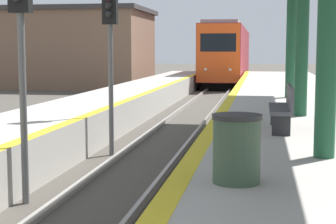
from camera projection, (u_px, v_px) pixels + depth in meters
train at (229, 54)px, 45.60m from camera, size 2.75×22.74×4.50m
signal_near at (21, 33)px, 9.35m from camera, size 0.36×0.31×4.15m
signal_mid at (110, 38)px, 13.76m from camera, size 0.36×0.31×4.15m
trash_bin at (237, 148)px, 6.94m from camera, size 0.62×0.62×0.86m
bench at (284, 106)px, 11.46m from camera, size 0.44×1.95×0.92m
station_building at (79, 48)px, 39.43m from camera, size 9.88×8.19×5.46m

